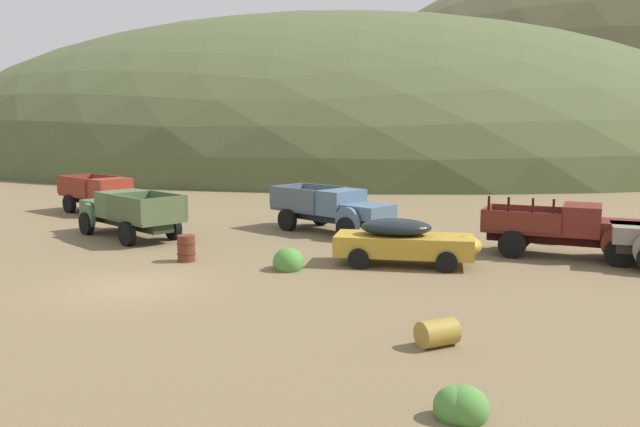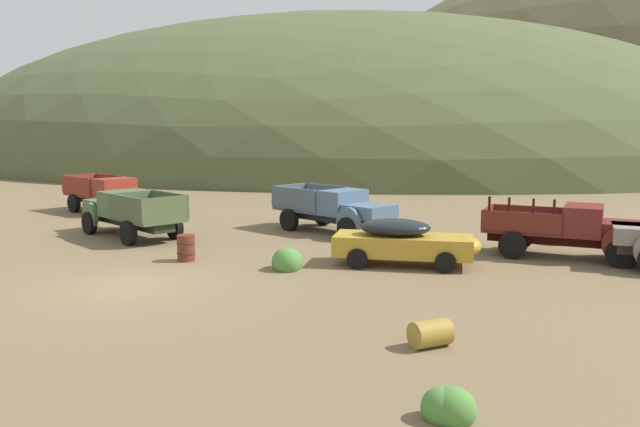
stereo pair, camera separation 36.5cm
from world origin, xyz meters
TOP-DOWN VIEW (x-y plane):
  - ground_plane at (0.00, 0.00)m, footprint 300.00×300.00m
  - hill_far_right at (-26.44, 62.79)m, footprint 104.90×82.71m
  - truck_rust_red at (-11.48, 10.91)m, footprint 6.48×3.54m
  - truck_weathered_green at (-6.25, 6.47)m, footprint 6.09×3.71m
  - truck_chalk_blue at (1.47, 11.17)m, footprint 6.05×3.68m
  - car_mustard at (6.23, 6.49)m, footprint 5.07×2.90m
  - truck_oxblood at (11.18, 10.36)m, footprint 5.75×2.51m
  - oil_drum_tipped at (9.43, -0.80)m, footprint 0.98×1.03m
  - oil_drum_by_truck at (-0.79, 3.64)m, footprint 0.64×0.64m
  - bush_front_right at (9.99, 12.94)m, footprint 1.09×0.90m
  - bush_near_barrel at (10.77, -3.99)m, footprint 0.90×0.72m
  - bush_back_edge at (2.94, 4.18)m, footprint 1.08×1.10m

SIDE VIEW (x-z plane):
  - ground_plane at x=0.00m, z-range 0.00..0.00m
  - hill_far_right at x=-26.44m, z-range -17.63..17.63m
  - bush_near_barrel at x=10.77m, z-range -0.17..0.55m
  - bush_front_right at x=9.99m, z-range -0.22..0.62m
  - bush_back_edge at x=2.94m, z-range -0.23..0.70m
  - oil_drum_tipped at x=9.43m, z-range 0.00..0.59m
  - oil_drum_by_truck at x=-0.79m, z-range 0.00..0.91m
  - car_mustard at x=6.23m, z-range 0.03..1.60m
  - truck_oxblood at x=11.18m, z-range -0.09..2.07m
  - truck_chalk_blue at x=1.47m, z-range 0.06..1.97m
  - truck_rust_red at x=-11.48m, z-range 0.06..1.97m
  - truck_weathered_green at x=-6.25m, z-range 0.07..1.98m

